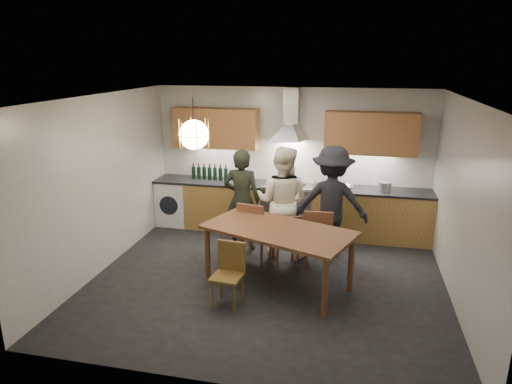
% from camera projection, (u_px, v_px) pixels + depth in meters
% --- Properties ---
extents(ground, '(5.00, 5.00, 0.00)m').
position_uv_depth(ground, '(267.00, 280.00, 6.61)').
color(ground, black).
rests_on(ground, ground).
extents(room_shell, '(5.02, 4.52, 2.61)m').
position_uv_depth(room_shell, '(268.00, 165.00, 6.12)').
color(room_shell, white).
rests_on(room_shell, ground).
extents(counter_run, '(5.00, 0.62, 0.90)m').
position_uv_depth(counter_run, '(289.00, 209.00, 8.30)').
color(counter_run, tan).
rests_on(counter_run, ground).
extents(range_stove, '(0.90, 0.60, 0.92)m').
position_uv_depth(range_stove, '(288.00, 209.00, 8.31)').
color(range_stove, silver).
rests_on(range_stove, ground).
extents(wall_fixtures, '(4.30, 0.54, 1.10)m').
position_uv_depth(wall_fixtures, '(291.00, 130.00, 8.01)').
color(wall_fixtures, '#C2804A').
rests_on(wall_fixtures, ground).
extents(pendant_lamp, '(0.43, 0.43, 0.70)m').
position_uv_depth(pendant_lamp, '(194.00, 135.00, 6.13)').
color(pendant_lamp, black).
rests_on(pendant_lamp, ground).
extents(dining_table, '(2.24, 1.65, 0.85)m').
position_uv_depth(dining_table, '(278.00, 235.00, 6.26)').
color(dining_table, brown).
rests_on(dining_table, ground).
extents(chair_back_left, '(0.52, 0.52, 0.98)m').
position_uv_depth(chair_back_left, '(253.00, 228.00, 7.06)').
color(chair_back_left, brown).
rests_on(chair_back_left, ground).
extents(chair_back_mid, '(0.50, 0.50, 0.85)m').
position_uv_depth(chair_back_mid, '(287.00, 238.00, 6.89)').
color(chair_back_mid, brown).
rests_on(chair_back_mid, ground).
extents(chair_back_right, '(0.45, 0.45, 0.94)m').
position_uv_depth(chair_back_right, '(318.00, 235.00, 6.85)').
color(chair_back_right, brown).
rests_on(chair_back_right, ground).
extents(chair_front, '(0.41, 0.41, 0.83)m').
position_uv_depth(chair_front, '(229.00, 269.00, 5.89)').
color(chair_front, brown).
rests_on(chair_front, ground).
extents(person_left, '(0.63, 0.42, 1.70)m').
position_uv_depth(person_left, '(242.00, 200.00, 7.49)').
color(person_left, black).
rests_on(person_left, ground).
extents(person_mid, '(0.95, 0.78, 1.79)m').
position_uv_depth(person_mid, '(282.00, 202.00, 7.25)').
color(person_mid, white).
rests_on(person_mid, ground).
extents(person_right, '(1.16, 0.67, 1.79)m').
position_uv_depth(person_right, '(332.00, 202.00, 7.24)').
color(person_right, black).
rests_on(person_right, ground).
extents(mixing_bowl, '(0.31, 0.31, 0.07)m').
position_uv_depth(mixing_bowl, '(345.00, 187.00, 7.92)').
color(mixing_bowl, silver).
rests_on(mixing_bowl, counter_run).
extents(stock_pot, '(0.27, 0.27, 0.16)m').
position_uv_depth(stock_pot, '(385.00, 187.00, 7.77)').
color(stock_pot, '#B0B0B3').
rests_on(stock_pot, counter_run).
extents(wine_bottles, '(0.70, 0.07, 0.30)m').
position_uv_depth(wine_bottles, '(210.00, 172.00, 8.50)').
color(wine_bottles, black).
rests_on(wine_bottles, counter_run).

